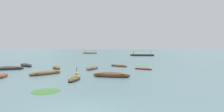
{
  "coord_description": "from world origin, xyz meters",
  "views": [
    {
      "loc": [
        1.58,
        -9.73,
        3.22
      ],
      "look_at": [
        1.86,
        42.5,
        1.37
      ],
      "focal_mm": 32.5,
      "sensor_mm": 36.0,
      "label": 1
    }
  ],
  "objects_px": {
    "rowboat_1": "(92,68)",
    "rowboat_4": "(56,68)",
    "rowboat_7": "(46,73)",
    "mooring_buoy": "(77,74)",
    "rowboat_6": "(111,75)",
    "rowboat_2": "(8,68)",
    "rowboat_8": "(26,65)",
    "ferry_0": "(90,53)",
    "ferry_1": "(142,55)",
    "rowboat_0": "(143,69)",
    "rowboat_3": "(119,66)",
    "rowboat_9": "(2,76)",
    "rowboat_5": "(75,79)"
  },
  "relations": [
    {
      "from": "rowboat_7",
      "to": "rowboat_3",
      "type": "bearing_deg",
      "value": 49.1
    },
    {
      "from": "rowboat_3",
      "to": "rowboat_5",
      "type": "xyz_separation_m",
      "value": [
        -5.14,
        -15.82,
        -0.02
      ]
    },
    {
      "from": "rowboat_5",
      "to": "rowboat_8",
      "type": "bearing_deg",
      "value": 125.79
    },
    {
      "from": "rowboat_0",
      "to": "rowboat_7",
      "type": "bearing_deg",
      "value": -155.49
    },
    {
      "from": "rowboat_4",
      "to": "rowboat_2",
      "type": "bearing_deg",
      "value": -167.26
    },
    {
      "from": "rowboat_0",
      "to": "rowboat_7",
      "type": "height_order",
      "value": "rowboat_7"
    },
    {
      "from": "mooring_buoy",
      "to": "rowboat_2",
      "type": "bearing_deg",
      "value": 153.8
    },
    {
      "from": "rowboat_2",
      "to": "rowboat_8",
      "type": "height_order",
      "value": "rowboat_8"
    },
    {
      "from": "rowboat_7",
      "to": "ferry_1",
      "type": "distance_m",
      "value": 69.26
    },
    {
      "from": "rowboat_1",
      "to": "ferry_1",
      "type": "distance_m",
      "value": 61.54
    },
    {
      "from": "rowboat_8",
      "to": "ferry_1",
      "type": "xyz_separation_m",
      "value": [
        29.59,
        54.01,
        0.22
      ]
    },
    {
      "from": "rowboat_3",
      "to": "rowboat_8",
      "type": "relative_size",
      "value": 0.84
    },
    {
      "from": "rowboat_7",
      "to": "ferry_0",
      "type": "height_order",
      "value": "ferry_0"
    },
    {
      "from": "rowboat_2",
      "to": "mooring_buoy",
      "type": "relative_size",
      "value": 4.33
    },
    {
      "from": "rowboat_4",
      "to": "rowboat_3",
      "type": "bearing_deg",
      "value": 20.24
    },
    {
      "from": "rowboat_2",
      "to": "rowboat_3",
      "type": "height_order",
      "value": "rowboat_2"
    },
    {
      "from": "rowboat_3",
      "to": "rowboat_9",
      "type": "bearing_deg",
      "value": -135.48
    },
    {
      "from": "ferry_0",
      "to": "ferry_1",
      "type": "distance_m",
      "value": 52.66
    },
    {
      "from": "rowboat_1",
      "to": "rowboat_2",
      "type": "distance_m",
      "value": 12.87
    },
    {
      "from": "rowboat_8",
      "to": "ferry_1",
      "type": "relative_size",
      "value": 0.37
    },
    {
      "from": "rowboat_2",
      "to": "ferry_1",
      "type": "distance_m",
      "value": 66.9
    },
    {
      "from": "rowboat_2",
      "to": "rowboat_3",
      "type": "distance_m",
      "value": 18.01
    },
    {
      "from": "rowboat_3",
      "to": "rowboat_5",
      "type": "bearing_deg",
      "value": -107.99
    },
    {
      "from": "ferry_1",
      "to": "mooring_buoy",
      "type": "xyz_separation_m",
      "value": [
        -18.42,
        -65.49,
        -0.34
      ]
    },
    {
      "from": "rowboat_1",
      "to": "rowboat_6",
      "type": "height_order",
      "value": "rowboat_6"
    },
    {
      "from": "rowboat_0",
      "to": "ferry_0",
      "type": "distance_m",
      "value": 105.81
    },
    {
      "from": "rowboat_4",
      "to": "mooring_buoy",
      "type": "relative_size",
      "value": 3.17
    },
    {
      "from": "rowboat_0",
      "to": "rowboat_2",
      "type": "bearing_deg",
      "value": -179.21
    },
    {
      "from": "rowboat_1",
      "to": "rowboat_4",
      "type": "bearing_deg",
      "value": 171.67
    },
    {
      "from": "rowboat_4",
      "to": "rowboat_1",
      "type": "bearing_deg",
      "value": -8.33
    },
    {
      "from": "rowboat_0",
      "to": "rowboat_1",
      "type": "height_order",
      "value": "rowboat_1"
    },
    {
      "from": "rowboat_6",
      "to": "ferry_1",
      "type": "xyz_separation_m",
      "value": [
        14.06,
        67.9,
        0.21
      ]
    },
    {
      "from": "rowboat_4",
      "to": "rowboat_6",
      "type": "height_order",
      "value": "rowboat_6"
    },
    {
      "from": "rowboat_0",
      "to": "rowboat_6",
      "type": "bearing_deg",
      "value": -120.81
    },
    {
      "from": "rowboat_1",
      "to": "rowboat_6",
      "type": "relative_size",
      "value": 0.9
    },
    {
      "from": "rowboat_8",
      "to": "rowboat_1",
      "type": "bearing_deg",
      "value": -22.22
    },
    {
      "from": "rowboat_4",
      "to": "ferry_0",
      "type": "height_order",
      "value": "ferry_0"
    },
    {
      "from": "mooring_buoy",
      "to": "ferry_0",
      "type": "bearing_deg",
      "value": 95.04
    },
    {
      "from": "rowboat_4",
      "to": "rowboat_9",
      "type": "distance_m",
      "value": 10.4
    },
    {
      "from": "ferry_0",
      "to": "rowboat_6",
      "type": "bearing_deg",
      "value": -82.87
    },
    {
      "from": "rowboat_4",
      "to": "rowboat_9",
      "type": "bearing_deg",
      "value": -109.92
    },
    {
      "from": "rowboat_1",
      "to": "rowboat_4",
      "type": "distance_m",
      "value": 5.95
    },
    {
      "from": "rowboat_6",
      "to": "rowboat_4",
      "type": "bearing_deg",
      "value": 132.66
    },
    {
      "from": "rowboat_7",
      "to": "mooring_buoy",
      "type": "relative_size",
      "value": 3.96
    },
    {
      "from": "ferry_0",
      "to": "rowboat_2",
      "type": "bearing_deg",
      "value": -90.97
    },
    {
      "from": "rowboat_7",
      "to": "ferry_1",
      "type": "bearing_deg",
      "value": 71.23
    },
    {
      "from": "rowboat_1",
      "to": "rowboat_4",
      "type": "relative_size",
      "value": 1.19
    },
    {
      "from": "rowboat_1",
      "to": "rowboat_9",
      "type": "xyz_separation_m",
      "value": [
        -9.43,
        -8.92,
        -0.03
      ]
    },
    {
      "from": "rowboat_6",
      "to": "rowboat_7",
      "type": "relative_size",
      "value": 1.06
    },
    {
      "from": "ferry_1",
      "to": "mooring_buoy",
      "type": "relative_size",
      "value": 10.16
    }
  ]
}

